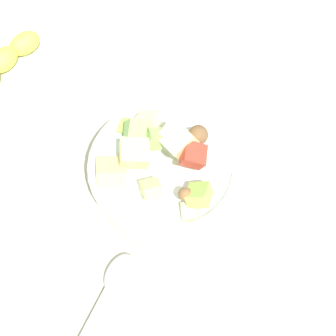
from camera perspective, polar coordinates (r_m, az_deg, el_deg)
name	(u,v)px	position (r m, az deg, el deg)	size (l,w,h in m)	color
ground_plane	(166,189)	(0.70, -0.27, -2.54)	(2.40, 2.40, 0.00)	silver
placemat	(166,188)	(0.70, -0.27, -2.43)	(0.51, 0.38, 0.01)	#BCB299
salad_bowl	(167,170)	(0.66, -0.11, -0.27)	(0.21, 0.21, 0.12)	white
serving_spoon	(104,305)	(0.64, -7.58, -15.72)	(0.20, 0.12, 0.01)	#B7B7BC
banana_whole	(5,61)	(0.85, -18.63, 11.91)	(0.14, 0.11, 0.04)	yellow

